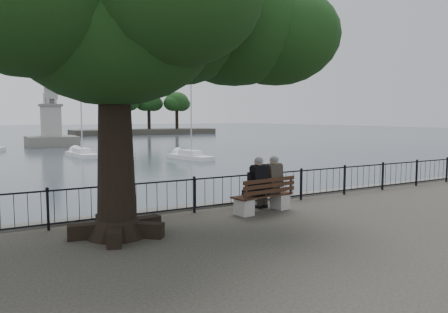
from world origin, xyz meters
TOP-DOWN VIEW (x-y plane):
  - harbor at (0.00, 3.00)m, footprint 260.00×260.00m
  - railing at (0.00, 2.50)m, footprint 22.06×0.06m
  - bench at (0.79, 1.54)m, footprint 2.03×0.84m
  - person_left at (0.54, 1.62)m, footprint 0.51×0.86m
  - person_right at (1.14, 1.70)m, footprint 0.51×0.86m
  - tree at (-2.91, 1.26)m, footprint 9.94×6.94m
  - lion_monument at (2.00, 49.93)m, footprint 5.92×5.92m
  - sailboat_d at (10.02, 26.02)m, footprint 2.53×5.36m
  - sailboat_f at (2.19, 33.20)m, footprint 2.06×5.59m
  - sailboat_g at (6.18, 34.02)m, footprint 2.36×6.01m
  - far_shore at (25.54, 79.46)m, footprint 30.00×8.60m

SIDE VIEW (x-z plane):
  - sailboat_d at x=10.02m, z-range -4.94..3.48m
  - sailboat_g at x=6.18m, z-range -5.71..4.29m
  - sailboat_f at x=2.19m, z-range -6.36..5.03m
  - harbor at x=0.00m, z-range -1.10..0.10m
  - bench at x=0.79m, z-range -0.16..0.88m
  - railing at x=0.00m, z-range 0.06..1.06m
  - person_left at x=0.54m, z-range -0.07..1.58m
  - person_right at x=1.14m, z-range -0.07..1.58m
  - lion_monument at x=2.00m, z-range -3.19..5.56m
  - far_shore at x=25.54m, z-range -1.59..7.59m
  - tree at x=-2.91m, z-range 1.28..9.40m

